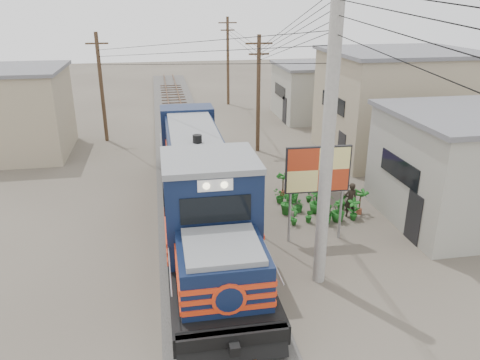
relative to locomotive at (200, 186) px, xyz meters
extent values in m
plane|color=#473F35|center=(0.00, -4.30, -1.79)|extent=(120.00, 120.00, 0.00)
cube|color=#595651|center=(0.00, 5.70, -1.71)|extent=(3.60, 70.00, 0.16)
cube|color=#51331E|center=(-0.54, 5.70, -1.53)|extent=(0.08, 70.00, 0.12)
cube|color=#51331E|center=(0.54, 5.70, -1.53)|extent=(0.08, 70.00, 0.12)
cube|color=black|center=(0.00, 0.05, -1.00)|extent=(3.03, 16.69, 0.57)
cube|color=black|center=(0.00, -5.16, -1.32)|extent=(2.30, 3.34, 0.68)
cube|color=black|center=(0.00, 5.27, -1.32)|extent=(2.30, 3.34, 0.68)
cube|color=#0E1936|center=(0.00, -6.42, -0.12)|extent=(2.48, 2.50, 1.56)
cube|color=#0E1936|center=(0.00, -3.81, 0.72)|extent=(2.97, 2.71, 3.23)
cube|color=slate|center=(0.00, -3.81, 2.39)|extent=(3.03, 2.85, 0.19)
cube|color=black|center=(0.00, -5.17, 1.29)|extent=(2.12, 0.06, 0.83)
cube|color=white|center=(0.00, -5.18, 2.07)|extent=(1.04, 0.06, 0.37)
cube|color=#0E1936|center=(0.00, 2.66, 0.30)|extent=(2.36, 10.22, 2.40)
cube|color=slate|center=(0.00, 2.66, 1.55)|extent=(2.12, 10.22, 0.19)
cube|color=red|center=(0.00, 0.05, -0.43)|extent=(3.07, 16.69, 0.15)
cube|color=red|center=(0.00, 0.05, -0.12)|extent=(3.07, 16.69, 0.15)
cube|color=red|center=(0.00, 0.05, 0.20)|extent=(3.07, 16.69, 0.15)
cylinder|color=#9E9B93|center=(3.50, -4.80, 3.21)|extent=(0.40, 0.40, 10.00)
cylinder|color=#4C3826|center=(4.50, 9.70, 1.71)|extent=(0.24, 0.24, 7.00)
cube|color=#4C3826|center=(4.50, 9.70, 4.71)|extent=(1.60, 0.10, 0.10)
cube|color=#4C3826|center=(4.50, 9.70, 4.11)|extent=(1.20, 0.10, 0.10)
cylinder|color=#4C3826|center=(4.80, 23.70, 1.96)|extent=(0.24, 0.24, 7.50)
cube|color=#4C3826|center=(4.80, 23.70, 5.21)|extent=(1.60, 0.10, 0.10)
cube|color=#4C3826|center=(4.80, 23.70, 4.61)|extent=(1.20, 0.10, 0.10)
cylinder|color=#4C3826|center=(-5.00, 13.70, 1.71)|extent=(0.24, 0.24, 7.00)
cube|color=#4C3826|center=(-5.00, 13.70, 4.71)|extent=(1.60, 0.10, 0.10)
cube|color=#4C3826|center=(-5.00, 13.70, 4.11)|extent=(1.20, 0.10, 0.10)
cube|color=gray|center=(11.50, -1.30, 0.46)|extent=(7.00, 6.00, 4.50)
cube|color=black|center=(7.98, -1.30, 0.68)|extent=(0.05, 3.00, 0.90)
cube|color=gray|center=(12.50, 7.70, 1.21)|extent=(8.00, 7.00, 6.00)
cube|color=slate|center=(12.50, 7.70, 4.31)|extent=(8.40, 7.35, 0.20)
cube|color=black|center=(8.48, 7.70, 1.51)|extent=(0.05, 3.50, 0.90)
cube|color=gray|center=(11.00, 17.70, 0.21)|extent=(6.00, 6.00, 4.00)
cube|color=slate|center=(11.00, 17.70, 2.31)|extent=(6.30, 6.30, 0.20)
cube|color=black|center=(7.98, 17.70, 0.41)|extent=(0.05, 3.00, 0.90)
cube|color=gray|center=(-10.00, 11.70, 0.71)|extent=(6.00, 6.00, 5.00)
cube|color=slate|center=(-10.00, 11.70, 3.31)|extent=(6.30, 6.30, 0.20)
cylinder|color=#99999E|center=(3.24, -1.99, -0.37)|extent=(0.10, 0.10, 2.84)
cylinder|color=#99999E|center=(5.28, -2.07, -0.37)|extent=(0.10, 0.10, 2.84)
cube|color=black|center=(4.26, -2.03, 1.16)|extent=(2.50, 0.21, 1.82)
cube|color=#B53618|center=(4.26, -2.06, 1.16)|extent=(2.38, 0.17, 1.70)
cylinder|color=black|center=(6.06, 2.24, -1.74)|extent=(0.44, 0.44, 0.10)
cylinder|color=#99999E|center=(6.06, 2.24, -0.70)|extent=(0.05, 0.05, 2.18)
cone|color=#42236A|center=(6.06, 2.24, 0.33)|extent=(2.70, 2.70, 0.54)
imported|color=black|center=(6.47, -0.26, -1.01)|extent=(0.59, 0.40, 1.56)
imported|color=#1B5F1B|center=(3.83, -0.68, -1.34)|extent=(0.56, 0.57, 0.91)
imported|color=#1B5F1B|center=(4.54, -0.56, -1.48)|extent=(0.42, 0.43, 0.62)
imported|color=#1B5F1B|center=(5.17, -0.73, -1.33)|extent=(0.92, 0.82, 0.93)
imported|color=#1B5F1B|center=(5.80, -0.62, -1.28)|extent=(0.65, 0.65, 1.03)
imported|color=#1B5F1B|center=(6.48, -0.65, -1.29)|extent=(0.62, 0.50, 1.01)
imported|color=#1B5F1B|center=(3.82, 0.50, -1.23)|extent=(0.65, 0.73, 1.12)
imported|color=#1B5F1B|center=(4.38, 0.52, -1.46)|extent=(0.75, 0.72, 0.66)
imported|color=#1B5F1B|center=(5.15, 0.36, -1.24)|extent=(0.81, 0.81, 1.10)
imported|color=#1B5F1B|center=(5.73, 0.35, -1.28)|extent=(0.40, 0.56, 1.02)
imported|color=#1B5F1B|center=(6.45, 0.49, -1.40)|extent=(0.44, 0.37, 0.78)
imported|color=#1B5F1B|center=(3.84, 1.67, -1.47)|extent=(0.77, 0.76, 0.64)
imported|color=#1B5F1B|center=(4.43, 1.64, -1.25)|extent=(0.86, 0.86, 1.09)
imported|color=#1B5F1B|center=(5.21, 1.51, -1.34)|extent=(0.45, 0.55, 0.91)
camera|label=1|loc=(-1.50, -17.69, 7.12)|focal=35.00mm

